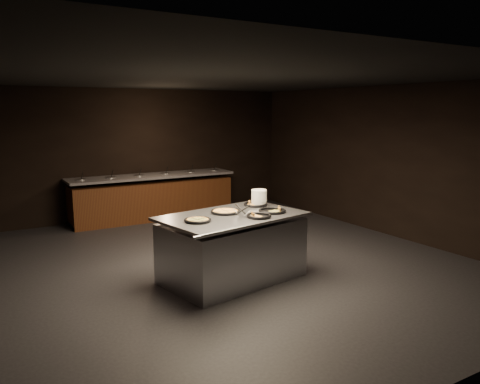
{
  "coord_description": "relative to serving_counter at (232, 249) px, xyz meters",
  "views": [
    {
      "loc": [
        -3.58,
        -6.32,
        2.41
      ],
      "look_at": [
        0.34,
        0.3,
        1.07
      ],
      "focal_mm": 35.0,
      "sensor_mm": 36.0,
      "label": 1
    }
  ],
  "objects": [
    {
      "name": "salad_bar",
      "position": [
        0.37,
        4.24,
        -0.02
      ],
      "size": [
        3.7,
        0.83,
        1.18
      ],
      "color": "#502D12",
      "rests_on": "ground"
    },
    {
      "name": "plate_stack",
      "position": [
        0.71,
        0.39,
        0.62
      ],
      "size": [
        0.24,
        0.24,
        0.24
      ],
      "primitive_type": "cylinder",
      "color": "white",
      "rests_on": "serving_counter"
    },
    {
      "name": "serving_counter",
      "position": [
        0.0,
        0.0,
        0.0
      ],
      "size": [
        2.17,
        1.6,
        0.95
      ],
      "rotation": [
        0.0,
        0.0,
        0.18
      ],
      "color": "silver",
      "rests_on": "ground"
    },
    {
      "name": "server_right",
      "position": [
        0.09,
        -0.21,
        0.57
      ],
      "size": [
        0.32,
        0.1,
        0.15
      ],
      "rotation": [
        0.0,
        0.0,
        -0.14
      ],
      "color": "silver",
      "rests_on": "serving_counter"
    },
    {
      "name": "pan_cheese_whole",
      "position": [
        -0.02,
        0.16,
        0.52
      ],
      "size": [
        0.43,
        0.43,
        0.04
      ],
      "rotation": [
        0.0,
        0.0,
        -0.04
      ],
      "color": "black",
      "rests_on": "serving_counter"
    },
    {
      "name": "pan_cheese_slices_b",
      "position": [
        0.24,
        -0.32,
        0.52
      ],
      "size": [
        0.35,
        0.35,
        0.04
      ],
      "rotation": [
        0.0,
        0.0,
        2.36
      ],
      "color": "black",
      "rests_on": "serving_counter"
    },
    {
      "name": "pan_veggie_whole",
      "position": [
        -0.6,
        -0.12,
        0.52
      ],
      "size": [
        0.36,
        0.36,
        0.04
      ],
      "rotation": [
        0.0,
        0.0,
        0.28
      ],
      "color": "black",
      "rests_on": "serving_counter"
    },
    {
      "name": "pan_veggie_slices",
      "position": [
        0.59,
        -0.14,
        0.52
      ],
      "size": [
        0.4,
        0.4,
        0.04
      ],
      "rotation": [
        0.0,
        0.0,
        -0.85
      ],
      "color": "black",
      "rests_on": "serving_counter"
    },
    {
      "name": "server_left",
      "position": [
        0.05,
        -0.08,
        0.58
      ],
      "size": [
        0.16,
        0.32,
        0.16
      ],
      "rotation": [
        0.0,
        0.0,
        1.94
      ],
      "color": "silver",
      "rests_on": "serving_counter"
    },
    {
      "name": "room",
      "position": [
        0.37,
        0.68,
        1.0
      ],
      "size": [
        7.02,
        8.02,
        2.92
      ],
      "color": "black",
      "rests_on": "ground"
    },
    {
      "name": "pan_cheese_slices_a",
      "position": [
        0.64,
        0.38,
        0.52
      ],
      "size": [
        0.37,
        0.37,
        0.04
      ],
      "rotation": [
        0.0,
        0.0,
        1.27
      ],
      "color": "black",
      "rests_on": "serving_counter"
    }
  ]
}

